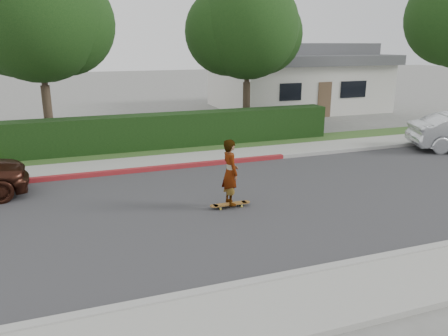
% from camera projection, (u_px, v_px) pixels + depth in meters
% --- Properties ---
extents(ground, '(120.00, 120.00, 0.00)m').
position_uv_depth(ground, '(315.00, 194.00, 13.04)').
color(ground, slate).
rests_on(ground, ground).
extents(road, '(60.00, 8.00, 0.01)m').
position_uv_depth(road, '(315.00, 194.00, 13.04)').
color(road, '#2D2D30').
rests_on(road, ground).
extents(curb_near, '(60.00, 0.20, 0.15)m').
position_uv_depth(curb_near, '(416.00, 252.00, 9.31)').
color(curb_near, '#9E9E99').
rests_on(curb_near, ground).
extents(curb_far, '(60.00, 0.20, 0.15)m').
position_uv_depth(curb_far, '(259.00, 159.00, 16.72)').
color(curb_far, '#9E9E99').
rests_on(curb_far, ground).
extents(curb_red_section, '(12.00, 0.21, 0.15)m').
position_uv_depth(curb_red_section, '(127.00, 171.00, 15.10)').
color(curb_red_section, maroon).
rests_on(curb_red_section, ground).
extents(sidewalk_far, '(60.00, 1.60, 0.12)m').
position_uv_depth(sidewalk_far, '(250.00, 154.00, 17.54)').
color(sidewalk_far, gray).
rests_on(sidewalk_far, ground).
extents(planting_strip, '(60.00, 1.60, 0.10)m').
position_uv_depth(planting_strip, '(235.00, 145.00, 18.99)').
color(planting_strip, '#2D4C1E').
rests_on(planting_strip, ground).
extents(hedge, '(15.00, 1.00, 1.50)m').
position_uv_depth(hedge, '(164.00, 132.00, 18.37)').
color(hedge, black).
rests_on(hedge, ground).
extents(tree_left, '(5.99, 5.21, 8.00)m').
position_uv_depth(tree_left, '(37.00, 18.00, 16.99)').
color(tree_left, '#33261C').
rests_on(tree_left, ground).
extents(tree_center, '(5.66, 4.84, 7.44)m').
position_uv_depth(tree_center, '(246.00, 30.00, 20.46)').
color(tree_center, '#33261C').
rests_on(tree_center, ground).
extents(house, '(10.60, 8.60, 4.30)m').
position_uv_depth(house, '(296.00, 77.00, 29.51)').
color(house, beige).
rests_on(house, ground).
extents(skateboard, '(1.16, 0.24, 0.11)m').
position_uv_depth(skateboard, '(230.00, 204.00, 11.97)').
color(skateboard, gold).
rests_on(skateboard, ground).
extents(skateboarder, '(0.44, 0.67, 1.80)m').
position_uv_depth(skateboarder, '(230.00, 172.00, 11.71)').
color(skateboarder, white).
rests_on(skateboarder, skateboard).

